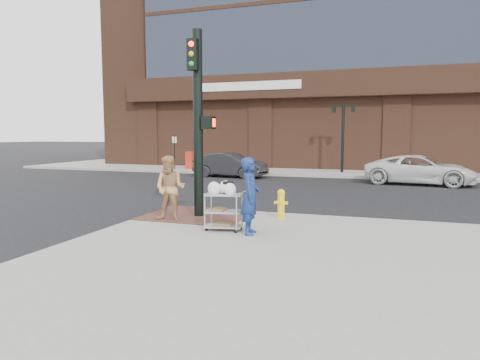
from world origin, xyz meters
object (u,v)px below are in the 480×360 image
(sedan_dark, at_px, (230,165))
(utility_cart, at_px, (224,208))
(fire_hydrant, at_px, (281,203))
(minivan_white, at_px, (420,170))
(pedestrian_tan, at_px, (170,188))
(traffic_signal_pole, at_px, (198,118))
(woman_blue, at_px, (250,196))
(lamp_post, at_px, (343,131))

(sedan_dark, bearing_deg, utility_cart, -153.61)
(sedan_dark, distance_m, fire_hydrant, 12.78)
(minivan_white, xyz_separation_m, utility_cart, (-5.22, -12.91, -0.03))
(sedan_dark, bearing_deg, pedestrian_tan, -159.84)
(traffic_signal_pole, xyz_separation_m, woman_blue, (1.95, -1.58, -1.81))
(utility_cart, bearing_deg, woman_blue, -12.19)
(fire_hydrant, bearing_deg, utility_cart, -116.80)
(minivan_white, distance_m, utility_cart, 13.93)
(woman_blue, distance_m, fire_hydrant, 2.08)
(pedestrian_tan, xyz_separation_m, utility_cart, (1.72, -0.65, -0.32))
(traffic_signal_pole, xyz_separation_m, fire_hydrant, (2.19, 0.44, -2.28))
(lamp_post, xyz_separation_m, sedan_dark, (-5.86, -3.29, -1.93))
(traffic_signal_pole, relative_size, woman_blue, 2.88)
(traffic_signal_pole, height_order, fire_hydrant, traffic_signal_pole)
(pedestrian_tan, bearing_deg, traffic_signal_pole, 52.94)
(woman_blue, bearing_deg, utility_cart, 69.66)
(sedan_dark, xyz_separation_m, utility_cart, (4.63, -13.36, -0.01))
(pedestrian_tan, relative_size, minivan_white, 0.34)
(pedestrian_tan, relative_size, utility_cart, 1.46)
(pedestrian_tan, xyz_separation_m, minivan_white, (6.94, 12.26, -0.29))
(woman_blue, xyz_separation_m, sedan_dark, (-5.33, 13.51, -0.33))
(pedestrian_tan, distance_m, sedan_dark, 13.04)
(sedan_dark, relative_size, minivan_white, 0.82)
(lamp_post, bearing_deg, minivan_white, -43.15)
(woman_blue, height_order, pedestrian_tan, woman_blue)
(lamp_post, distance_m, sedan_dark, 6.99)
(minivan_white, bearing_deg, woman_blue, 168.27)
(lamp_post, xyz_separation_m, utility_cart, (-1.23, -16.65, -1.94))
(woman_blue, xyz_separation_m, fire_hydrant, (0.24, 2.02, -0.47))
(sedan_dark, bearing_deg, fire_hydrant, -146.86)
(minivan_white, bearing_deg, sedan_dark, 94.73)
(woman_blue, distance_m, minivan_white, 13.83)
(traffic_signal_pole, bearing_deg, woman_blue, -38.95)
(pedestrian_tan, bearing_deg, sedan_dark, 97.39)
(traffic_signal_pole, bearing_deg, utility_cart, -48.71)
(minivan_white, height_order, fire_hydrant, minivan_white)
(traffic_signal_pole, height_order, sedan_dark, traffic_signal_pole)
(lamp_post, height_order, utility_cart, lamp_post)
(pedestrian_tan, bearing_deg, lamp_post, 74.07)
(woman_blue, relative_size, fire_hydrant, 2.20)
(woman_blue, bearing_deg, fire_hydrant, -15.07)
(fire_hydrant, bearing_deg, lamp_post, 88.90)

